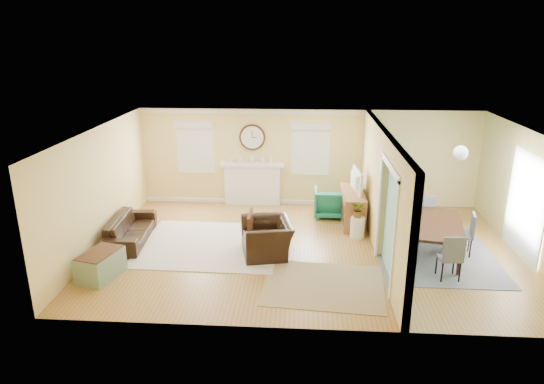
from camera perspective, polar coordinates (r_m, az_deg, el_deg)
The scene contains 29 objects.
floor at distance 10.65m, azimuth 4.22°, elevation -6.74°, with size 9.00×9.00×0.00m, color olive.
wall_back at distance 13.06m, azimuth 4.29°, elevation 4.02°, with size 9.00×0.02×2.60m, color #E9D074.
wall_front at distance 7.38m, azimuth 4.57°, elevation -7.35°, with size 9.00×0.02×2.60m, color #E9D074.
wall_left at distance 11.06m, azimuth -19.61°, elevation 0.40°, with size 0.02×6.00×2.60m, color #E9D074.
wall_right at distance 11.18m, azimuth 28.11°, elevation -0.54°, with size 0.02×6.00×2.60m, color #E9D074.
ceiling at distance 9.85m, azimuth 4.57°, elevation 7.13°, with size 9.00×6.00×0.02m, color white.
partition at distance 10.55m, azimuth 12.62°, elevation 0.53°, with size 0.17×6.00×2.60m.
fireplace at distance 13.20m, azimuth -2.31°, elevation 1.04°, with size 1.70×0.30×1.17m.
wall_clock at distance 12.97m, azimuth -2.34°, elevation 6.46°, with size 0.70×0.07×0.70m.
window_left at distance 13.25m, azimuth -9.05°, elevation 5.64°, with size 1.05×0.13×1.42m.
window_right at distance 12.93m, azimuth 4.55°, elevation 5.51°, with size 1.05×0.13×1.42m.
french_doors at distance 11.22m, azimuth 27.75°, elevation -1.50°, with size 0.06×1.70×2.20m.
pendant at distance 10.42m, azimuth 21.30°, elevation 4.31°, with size 0.30×0.30×0.55m.
rug_cream at distance 10.92m, azimuth -7.32°, elevation -6.14°, with size 3.02×2.62×0.02m, color beige.
rug_jute at distance 9.25m, azimuth 6.10°, elevation -10.84°, with size 2.21×1.81×0.01m, color tan.
rug_grey at distance 10.98m, azimuth 18.43°, elevation -6.84°, with size 2.44×3.05×0.01m, color slate.
sofa at distance 11.39m, azimuth -16.33°, elevation -4.20°, with size 1.95×0.76×0.57m, color black.
eames_chair at distance 10.26m, azimuth -0.61°, elevation -5.42°, with size 1.13×0.99×0.74m, color black.
green_chair at distance 12.47m, azimuth 6.80°, elevation -1.23°, with size 0.78×0.80×0.73m, color #117256.
trunk at distance 9.93m, azimuth -19.53°, elevation -8.07°, with size 0.75×1.01×0.52m.
credenza at distance 12.10m, azimuth 9.43°, elevation -1.78°, with size 0.52×1.54×0.80m.
tv at distance 11.89m, azimuth 9.52°, elevation 1.32°, with size 0.98×0.13×0.57m, color black.
garden_stool at distance 11.31m, azimuth 10.02°, elevation -4.11°, with size 0.33×0.33×0.48m, color white.
potted_plant at distance 11.16m, azimuth 10.14°, elevation -2.06°, with size 0.34×0.29×0.38m, color #337F33.
dining_table at distance 10.85m, azimuth 18.61°, elevation -5.19°, with size 2.00×1.11×0.70m, color #4D2817.
dining_chair_n at distance 11.70m, azimuth 17.77°, elevation -2.45°, with size 0.45×0.45×0.90m.
dining_chair_s at distance 9.79m, azimuth 20.20°, elevation -6.68°, with size 0.43×0.43×0.93m.
dining_chair_w at distance 10.65m, azimuth 15.01°, elevation -4.23°, with size 0.49×0.49×0.90m.
dining_chair_e at distance 10.96m, azimuth 21.57°, elevation -4.21°, with size 0.49×0.49×0.92m.
Camera 1 is at (-0.15, -9.67, 4.46)m, focal length 32.00 mm.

